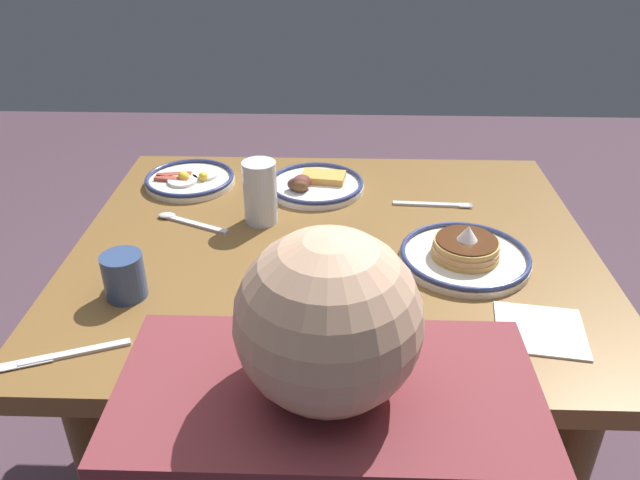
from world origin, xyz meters
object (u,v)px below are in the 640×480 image
paper_napkin (540,330)px  butter_knife (64,355)px  drinking_glass (260,195)px  plate_far_companion (336,277)px  coffee_mug (124,275)px  fork_near (365,367)px  plate_center_pancakes (314,184)px  plate_far_side (465,254)px  tea_spoon (183,220)px  plate_near_main (190,180)px  fork_far (433,204)px

paper_napkin → butter_knife: bearing=6.6°
drinking_glass → paper_napkin: drinking_glass is taller
plate_far_companion → butter_knife: (0.44, 0.22, -0.02)m
coffee_mug → fork_near: size_ratio=0.57×
plate_center_pancakes → plate_far_side: size_ratio=0.91×
plate_far_side → paper_napkin: bearing=113.1°
plate_center_pancakes → tea_spoon: plate_center_pancakes is taller
drinking_glass → paper_napkin: (-0.53, 0.38, -0.06)m
paper_napkin → tea_spoon: tea_spoon is taller
plate_near_main → tea_spoon: (-0.03, 0.20, -0.01)m
plate_far_companion → plate_far_side: (-0.26, -0.09, 0.00)m
drinking_glass → paper_napkin: size_ratio=0.96×
fork_far → tea_spoon: 0.59m
plate_center_pancakes → paper_napkin: bearing=126.9°
plate_center_pancakes → paper_napkin: (-0.41, 0.55, -0.01)m
fork_near → butter_knife: (0.49, -0.01, -0.00)m
butter_knife → plate_far_companion: bearing=-153.4°
butter_knife → plate_far_side: bearing=-156.1°
plate_far_side → fork_far: plate_far_side is taller
plate_center_pancakes → plate_far_companion: bearing=97.9°
plate_near_main → tea_spoon: plate_near_main is taller
plate_far_side → fork_near: bearing=57.0°
paper_napkin → fork_far: (0.13, -0.47, 0.00)m
fork_near → coffee_mug: bearing=-23.3°
plate_far_side → coffee_mug: coffee_mug is taller
plate_near_main → coffee_mug: bearing=88.2°
coffee_mug → drinking_glass: bearing=-126.4°
plate_center_pancakes → paper_napkin: plate_center_pancakes is taller
plate_center_pancakes → butter_knife: 0.75m
plate_center_pancakes → plate_far_side: bearing=134.1°
paper_napkin → tea_spoon: size_ratio=0.87×
plate_center_pancakes → butter_knife: bearing=59.0°
plate_far_companion → tea_spoon: bearing=-34.5°
coffee_mug → paper_napkin: (-0.75, 0.09, -0.04)m
plate_near_main → plate_far_side: plate_far_side is taller
plate_far_companion → fork_far: plate_far_companion is taller
plate_far_side → fork_near: size_ratio=1.43×
plate_center_pancakes → fork_far: (-0.29, 0.08, -0.01)m
plate_near_main → fork_near: (-0.43, 0.68, -0.01)m
plate_near_main → coffee_mug: (0.02, 0.49, 0.03)m
plate_center_pancakes → fork_near: plate_center_pancakes is taller
coffee_mug → drinking_glass: drinking_glass is taller
fork_near → fork_far: 0.61m
plate_center_pancakes → plate_far_companion: 0.42m
plate_center_pancakes → drinking_glass: size_ratio=1.67×
coffee_mug → drinking_glass: 0.37m
fork_near → tea_spoon: 0.62m
drinking_glass → butter_knife: size_ratio=0.71×
plate_far_side → plate_near_main: bearing=-28.9°
plate_near_main → butter_knife: (0.07, 0.67, -0.01)m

